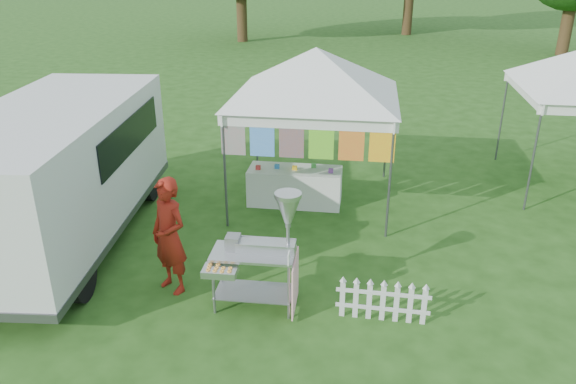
# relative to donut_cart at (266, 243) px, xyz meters

# --- Properties ---
(ground) EXTENTS (120.00, 120.00, 0.00)m
(ground) POSITION_rel_donut_cart_xyz_m (0.26, 0.30, -1.02)
(ground) COLOR #214614
(ground) RESTS_ON ground
(canopy_main) EXTENTS (4.24, 4.24, 3.45)m
(canopy_main) POSITION_rel_donut_cart_xyz_m (0.26, 3.80, 1.96)
(canopy_main) COLOR #59595E
(canopy_main) RESTS_ON ground
(donut_cart) EXTENTS (1.25, 0.87, 1.74)m
(donut_cart) POSITION_rel_donut_cart_xyz_m (0.00, 0.00, 0.00)
(donut_cart) COLOR gray
(donut_cart) RESTS_ON ground
(vendor) EXTENTS (0.76, 0.69, 1.75)m
(vendor) POSITION_rel_donut_cart_xyz_m (-1.45, 0.27, -0.15)
(vendor) COLOR maroon
(vendor) RESTS_ON ground
(cargo_van) EXTENTS (2.72, 5.73, 2.31)m
(cargo_van) POSITION_rel_donut_cart_xyz_m (-3.81, 1.62, 0.22)
(cargo_van) COLOR silver
(cargo_van) RESTS_ON ground
(picket_fence) EXTENTS (1.26, 0.06, 0.56)m
(picket_fence) POSITION_rel_donut_cart_xyz_m (1.58, -0.07, -0.74)
(picket_fence) COLOR silver
(picket_fence) RESTS_ON ground
(display_table) EXTENTS (1.80, 0.70, 0.72)m
(display_table) POSITION_rel_donut_cart_xyz_m (-0.09, 3.55, -0.66)
(display_table) COLOR white
(display_table) RESTS_ON ground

